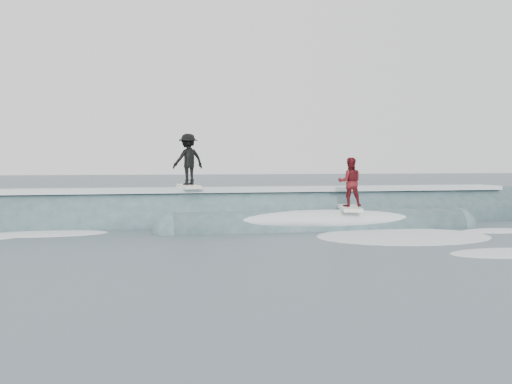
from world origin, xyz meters
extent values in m
plane|color=#3B4D57|center=(0.00, 0.00, 0.00)|extent=(160.00, 160.00, 0.00)
cylinder|color=#345658|center=(0.00, 3.42, 0.00)|extent=(20.25, 2.13, 2.13)
cylinder|color=#345658|center=(1.80, 1.22, 0.00)|extent=(9.00, 1.18, 1.18)
sphere|color=#345658|center=(-2.70, 1.22, 0.00)|extent=(1.18, 1.18, 1.18)
sphere|color=#345658|center=(6.30, 1.22, 0.00)|extent=(1.18, 1.18, 1.18)
cube|color=white|center=(0.00, 3.42, 1.14)|extent=(18.00, 1.30, 0.14)
ellipsoid|color=white|center=(1.80, 1.22, 0.30)|extent=(7.60, 1.30, 0.60)
cube|color=white|center=(-2.04, 3.42, 1.26)|extent=(0.70, 2.04, 0.10)
imported|color=black|center=(-2.04, 3.42, 2.14)|extent=(1.23, 1.01, 1.66)
cube|color=white|center=(2.67, 1.22, 0.64)|extent=(1.03, 2.07, 0.10)
imported|color=#5A1116|center=(2.67, 1.22, 1.44)|extent=(0.83, 0.71, 1.49)
ellipsoid|color=white|center=(6.79, -0.16, 0.00)|extent=(2.26, 1.54, 0.10)
ellipsoid|color=white|center=(3.50, -0.69, 0.00)|extent=(4.34, 2.96, 0.10)
ellipsoid|color=white|center=(4.45, -3.89, 0.00)|extent=(2.63, 1.79, 0.10)
ellipsoid|color=white|center=(-6.24, 1.86, 0.00)|extent=(2.93, 2.00, 0.10)
cylinder|color=#345658|center=(-8.55, 14.00, 0.00)|extent=(22.00, 0.70, 0.70)
cylinder|color=#345658|center=(7.48, 18.00, 0.00)|extent=(22.00, 0.80, 0.80)
cylinder|color=#345658|center=(0.89, 22.00, 0.00)|extent=(22.00, 0.60, 0.60)
camera|label=1|loc=(-3.68, -15.15, 2.04)|focal=40.00mm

